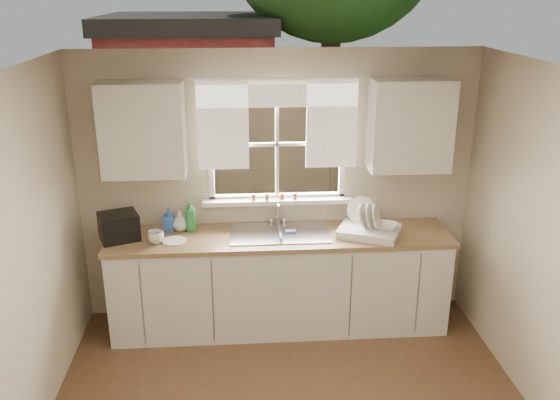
{
  "coord_description": "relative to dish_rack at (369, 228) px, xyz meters",
  "views": [
    {
      "loc": [
        -0.35,
        -3.15,
        2.98
      ],
      "look_at": [
        0.0,
        1.65,
        1.25
      ],
      "focal_mm": 38.0,
      "sensor_mm": 36.0,
      "label": 1
    }
  ],
  "objects": [
    {
      "name": "sill_jars",
      "position": [
        -0.82,
        0.31,
        0.21
      ],
      "size": [
        0.42,
        0.04,
        0.06
      ],
      "color": "brown",
      "rests_on": "window"
    },
    {
      "name": "sink",
      "position": [
        -0.79,
        0.08,
        -0.13
      ],
      "size": [
        0.88,
        0.52,
        0.4
      ],
      "color": "#B7B7BC",
      "rests_on": "countertop"
    },
    {
      "name": "curtains",
      "position": [
        -0.79,
        0.31,
        0.96
      ],
      "size": [
        1.5,
        0.03,
        0.81
      ],
      "color": "white",
      "rests_on": "room_walls"
    },
    {
      "name": "base_cabinets",
      "position": [
        -0.79,
        0.05,
        -0.54
      ],
      "size": [
        3.0,
        0.62,
        0.87
      ],
      "primitive_type": "cube",
      "color": "silver",
      "rests_on": "ground"
    },
    {
      "name": "dish_rack",
      "position": [
        0.0,
        0.0,
        0.0
      ],
      "size": [
        0.62,
        0.56,
        0.32
      ],
      "color": "white",
      "rests_on": "countertop"
    },
    {
      "name": "black_appliance",
      "position": [
        -2.19,
        0.06,
        0.06
      ],
      "size": [
        0.4,
        0.37,
        0.23
      ],
      "primitive_type": "cube",
      "rotation": [
        0.0,
        0.0,
        0.37
      ],
      "color": "black",
      "rests_on": "countertop"
    },
    {
      "name": "upper_cabinet_left",
      "position": [
        -1.94,
        0.19,
        0.88
      ],
      "size": [
        0.7,
        0.33,
        0.8
      ],
      "primitive_type": "cube",
      "color": "silver",
      "rests_on": "room_walls"
    },
    {
      "name": "soap_bottle_a",
      "position": [
        -1.58,
        0.2,
        0.08
      ],
      "size": [
        0.13,
        0.13,
        0.29
      ],
      "primitive_type": "imported",
      "rotation": [
        0.0,
        0.0,
        0.17
      ],
      "color": "#297E3B",
      "rests_on": "countertop"
    },
    {
      "name": "soap_bottle_b",
      "position": [
        -1.78,
        0.23,
        0.05
      ],
      "size": [
        0.1,
        0.1,
        0.21
      ],
      "primitive_type": "imported",
      "rotation": [
        0.0,
        0.0,
        -0.05
      ],
      "color": "#305AB5",
      "rests_on": "countertop"
    },
    {
      "name": "saucer",
      "position": [
        -1.71,
        -0.03,
        -0.05
      ],
      "size": [
        0.21,
        0.21,
        0.01
      ],
      "primitive_type": "cylinder",
      "color": "white",
      "rests_on": "countertop"
    },
    {
      "name": "cup",
      "position": [
        -1.86,
        -0.06,
        -0.01
      ],
      "size": [
        0.17,
        0.17,
        0.11
      ],
      "primitive_type": "imported",
      "rotation": [
        0.0,
        0.0,
        -0.27
      ],
      "color": "beige",
      "rests_on": "countertop"
    },
    {
      "name": "ceiling",
      "position": [
        -0.79,
        -1.63,
        1.53
      ],
      "size": [
        3.6,
        4.0,
        0.02
      ],
      "primitive_type": "cube",
      "color": "silver",
      "rests_on": "room_walls"
    },
    {
      "name": "room_walls",
      "position": [
        -0.79,
        -1.7,
        0.27
      ],
      "size": [
        3.62,
        4.02,
        2.5
      ],
      "color": "beige",
      "rests_on": "ground"
    },
    {
      "name": "wall_outlet",
      "position": [
        0.09,
        0.35,
        0.11
      ],
      "size": [
        0.08,
        0.01,
        0.12
      ],
      "primitive_type": "cube",
      "color": "beige",
      "rests_on": "room_walls"
    },
    {
      "name": "countertop",
      "position": [
        -0.79,
        0.05,
        -0.08
      ],
      "size": [
        3.04,
        0.65,
        0.04
      ],
      "primitive_type": "cube",
      "color": "olive",
      "rests_on": "base_cabinets"
    },
    {
      "name": "soap_bottle_c",
      "position": [
        -1.68,
        0.21,
        0.03
      ],
      "size": [
        0.18,
        0.18,
        0.18
      ],
      "primitive_type": "imported",
      "rotation": [
        0.0,
        0.0,
        0.33
      ],
      "color": "beige",
      "rests_on": "countertop"
    },
    {
      "name": "window",
      "position": [
        -0.79,
        0.37,
        0.51
      ],
      "size": [
        1.38,
        0.16,
        1.06
      ],
      "color": "white",
      "rests_on": "room_walls"
    },
    {
      "name": "bowl",
      "position": [
        0.14,
        -0.05,
        0.03
      ],
      "size": [
        0.27,
        0.27,
        0.05
      ],
      "primitive_type": "imported",
      "rotation": [
        0.0,
        0.0,
        -0.43
      ],
      "color": "silver",
      "rests_on": "dish_rack"
    },
    {
      "name": "upper_cabinet_right",
      "position": [
        0.36,
        0.19,
        0.88
      ],
      "size": [
        0.7,
        0.33,
        0.8
      ],
      "primitive_type": "cube",
      "color": "silver",
      "rests_on": "room_walls"
    }
  ]
}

